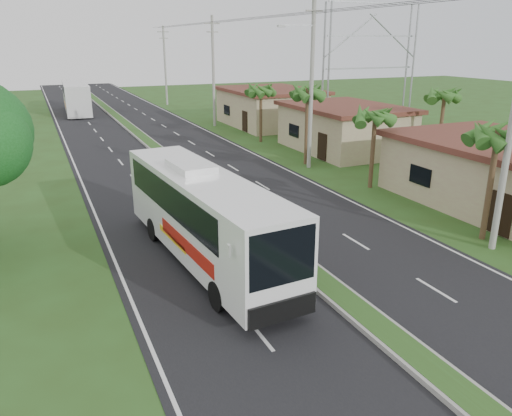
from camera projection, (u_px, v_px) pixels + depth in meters
name	position (u px, v px, depth m)	size (l,w,h in m)	color
ground	(355.00, 311.00, 16.65)	(180.00, 180.00, 0.00)	#2D491A
road_asphalt	(185.00, 173.00, 33.97)	(14.00, 160.00, 0.02)	black
median_strip	(185.00, 172.00, 33.94)	(1.20, 160.00, 0.18)	gray
lane_edge_left	(82.00, 184.00, 31.39)	(0.12, 160.00, 0.01)	silver
lane_edge_right	(274.00, 164.00, 36.55)	(0.12, 160.00, 0.01)	silver
shop_near	(511.00, 174.00, 26.67)	(8.60, 12.60, 3.52)	tan
shop_mid	(344.00, 128.00, 40.51)	(7.60, 10.60, 3.67)	tan
shop_far	(270.00, 107.00, 52.61)	(8.60, 11.60, 3.82)	tan
palm_verge_a	(498.00, 135.00, 21.21)	(2.40, 2.40, 5.45)	#473321
palm_verge_b	(375.00, 116.00, 29.28)	(2.40, 2.40, 5.05)	#473321
palm_verge_c	(308.00, 93.00, 34.87)	(2.40, 2.40, 5.85)	#473321
palm_verge_d	(261.00, 90.00, 43.04)	(2.40, 2.40, 5.25)	#473321
palm_behind_shop	(445.00, 95.00, 34.81)	(2.40, 2.40, 5.65)	#473321
utility_pole_b	(311.00, 77.00, 33.51)	(3.20, 0.28, 12.00)	gray
utility_pole_c	(213.00, 70.00, 51.03)	(1.60, 0.28, 11.00)	gray
utility_pole_d	(165.00, 65.00, 68.44)	(1.60, 0.28, 10.50)	gray
billboard_lattice	(370.00, 59.00, 48.94)	(10.18, 1.18, 12.07)	gray
coach_bus_main	(203.00, 211.00, 19.76)	(3.43, 12.17, 3.88)	white
coach_bus_far	(76.00, 96.00, 61.69)	(3.25, 12.69, 3.67)	silver
motorcyclist	(258.00, 250.00, 19.35)	(1.89, 0.94, 2.36)	black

